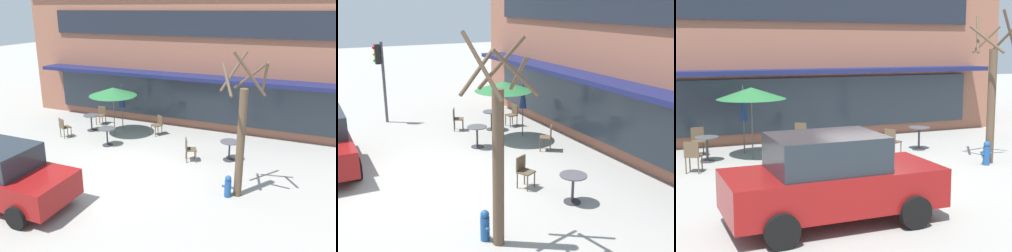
% 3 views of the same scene
% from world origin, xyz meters
% --- Properties ---
extents(ground_plane, '(80.00, 80.00, 0.00)m').
position_xyz_m(ground_plane, '(0.00, 0.00, 0.00)').
color(ground_plane, '#9E9B93').
extents(building_facade, '(17.44, 9.10, 6.72)m').
position_xyz_m(building_facade, '(0.00, 9.96, 3.36)').
color(building_facade, '#935B47').
rests_on(building_facade, ground).
extents(cafe_table_near_wall, '(0.70, 0.70, 0.76)m').
position_xyz_m(cafe_table_near_wall, '(-2.00, 2.35, 0.52)').
color(cafe_table_near_wall, '#333338').
rests_on(cafe_table_near_wall, ground).
extents(cafe_table_streetside, '(0.70, 0.70, 0.76)m').
position_xyz_m(cafe_table_streetside, '(3.06, 2.85, 0.52)').
color(cafe_table_streetside, '#333338').
rests_on(cafe_table_streetside, ground).
extents(cafe_table_by_tree, '(0.70, 0.70, 0.76)m').
position_xyz_m(cafe_table_by_tree, '(-3.73, 3.70, 0.52)').
color(cafe_table_by_tree, '#333338').
rests_on(cafe_table_by_tree, ground).
extents(patio_umbrella_green_folded, '(0.28, 0.28, 2.20)m').
position_xyz_m(patio_umbrella_green_folded, '(-2.46, 4.43, 1.63)').
color(patio_umbrella_green_folded, '#4C4C51').
rests_on(patio_umbrella_green_folded, ground).
extents(patio_umbrella_cream_folded, '(2.10, 2.10, 2.20)m').
position_xyz_m(patio_umbrella_cream_folded, '(-2.38, 3.57, 2.02)').
color(patio_umbrella_cream_folded, '#4C4C51').
rests_on(patio_umbrella_cream_folded, ground).
extents(cafe_chair_0, '(0.53, 0.53, 0.89)m').
position_xyz_m(cafe_chair_0, '(-4.29, 2.42, 0.53)').
color(cafe_chair_0, brown).
rests_on(cafe_chair_0, ground).
extents(cafe_chair_1, '(0.56, 0.56, 0.89)m').
position_xyz_m(cafe_chair_1, '(-0.60, 4.40, 0.53)').
color(cafe_chair_1, brown).
rests_on(cafe_chair_1, ground).
extents(cafe_chair_2, '(0.53, 0.53, 0.89)m').
position_xyz_m(cafe_chair_2, '(1.69, 2.19, 0.53)').
color(cafe_chair_2, brown).
rests_on(cafe_chair_2, ground).
extents(cafe_chair_3, '(0.45, 0.45, 0.89)m').
position_xyz_m(cafe_chair_3, '(-3.85, 4.73, 0.53)').
color(cafe_chair_3, brown).
rests_on(cafe_chair_3, ground).
extents(parked_sedan, '(4.20, 2.02, 1.76)m').
position_xyz_m(parked_sedan, '(-2.27, -2.75, 0.88)').
color(parked_sedan, maroon).
rests_on(parked_sedan, ground).
extents(street_tree, '(1.42, 1.41, 4.44)m').
position_xyz_m(street_tree, '(3.95, 0.34, 2.04)').
color(street_tree, brown).
rests_on(street_tree, ground).
extents(fire_hydrant, '(0.36, 0.20, 0.71)m').
position_xyz_m(fire_hydrant, '(3.70, 0.13, 0.35)').
color(fire_hydrant, '#1E4C8C').
rests_on(fire_hydrant, ground).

